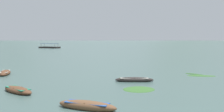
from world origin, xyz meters
The scene contains 13 objects.
ground_plane centered at (0.00, 1500.00, 0.00)m, with size 6000.00×6000.00×0.00m, color #425B56.
mountain_1 centered at (-634.22, 1901.38, 197.98)m, with size 1076.55×1076.55×395.96m, color #4C5B56.
mountain_2 centered at (-100.69, 2100.50, 216.05)m, with size 1893.49×1893.49×432.11m, color slate.
mountain_3 centered at (583.46, 2039.20, 211.50)m, with size 1297.07×1297.07×422.99m, color #56665B.
rowboat_0 centered at (-12.63, 24.56, 0.19)m, with size 2.08×4.18×0.62m.
rowboat_2 centered at (-1.61, 9.45, 0.20)m, with size 4.04×2.54×0.63m.
rowboat_6 centered at (2.59, 18.99, 0.17)m, with size 3.99×1.30×0.55m.
rowboat_7 centered at (-7.53, 14.32, 0.18)m, with size 3.53×3.41×0.56m.
ferry_0 centered at (-27.08, 115.40, 0.45)m, with size 10.97×7.24×2.54m.
weed_patch_0 centered at (2.46, 15.05, 0.00)m, with size 2.81×2.60×0.14m, color #38662D.
weed_patch_1 centered at (10.97, 22.38, 0.00)m, with size 3.30×1.19×0.14m, color #38662D.
weed_patch_2 centered at (10.67, 23.62, 0.00)m, with size 2.70×1.02×0.14m, color #2D5628.
weed_patch_4 centered at (1.99, 20.01, 0.00)m, with size 3.30×1.07×0.14m, color #38662D.
Camera 1 is at (-0.63, -5.22, 4.28)m, focal length 38.57 mm.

